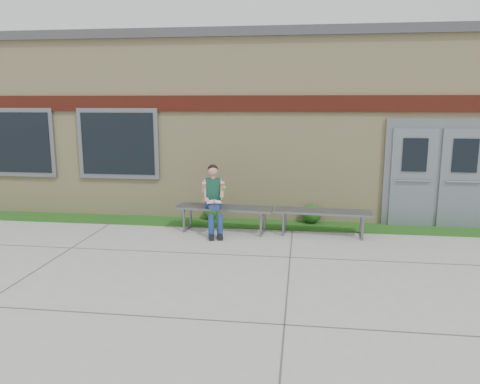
# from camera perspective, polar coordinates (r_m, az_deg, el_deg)

# --- Properties ---
(ground) EXTENTS (80.00, 80.00, 0.00)m
(ground) POSITION_cam_1_polar(r_m,az_deg,el_deg) (7.80, -1.42, -8.85)
(ground) COLOR #9E9E99
(ground) RESTS_ON ground
(grass_strip) EXTENTS (16.00, 0.80, 0.02)m
(grass_strip) POSITION_cam_1_polar(r_m,az_deg,el_deg) (10.26, 0.84, -3.91)
(grass_strip) COLOR #1F4C14
(grass_strip) RESTS_ON ground
(school_building) EXTENTS (16.20, 6.22, 4.20)m
(school_building) POSITION_cam_1_polar(r_m,az_deg,el_deg) (13.30, 2.60, 8.63)
(school_building) COLOR beige
(school_building) RESTS_ON ground
(bench_left) EXTENTS (2.04, 0.72, 0.52)m
(bench_left) POSITION_cam_1_polar(r_m,az_deg,el_deg) (9.64, -1.93, -2.50)
(bench_left) COLOR slate
(bench_left) RESTS_ON ground
(bench_right) EXTENTS (1.95, 0.65, 0.50)m
(bench_right) POSITION_cam_1_polar(r_m,az_deg,el_deg) (9.52, 10.04, -2.92)
(bench_right) COLOR slate
(bench_right) RESTS_ON ground
(girl) EXTENTS (0.53, 0.83, 1.40)m
(girl) POSITION_cam_1_polar(r_m,az_deg,el_deg) (9.39, -3.23, -0.66)
(girl) COLOR navy
(girl) RESTS_ON ground
(shrub_mid) EXTENTS (0.32, 0.32, 0.32)m
(shrub_mid) POSITION_cam_1_polar(r_m,az_deg,el_deg) (10.59, -3.62, -2.52)
(shrub_mid) COLOR #1F4C14
(shrub_mid) RESTS_ON grass_strip
(shrub_east) EXTENTS (0.42, 0.42, 0.42)m
(shrub_east) POSITION_cam_1_polar(r_m,az_deg,el_deg) (10.39, 8.73, -2.60)
(shrub_east) COLOR #1F4C14
(shrub_east) RESTS_ON grass_strip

